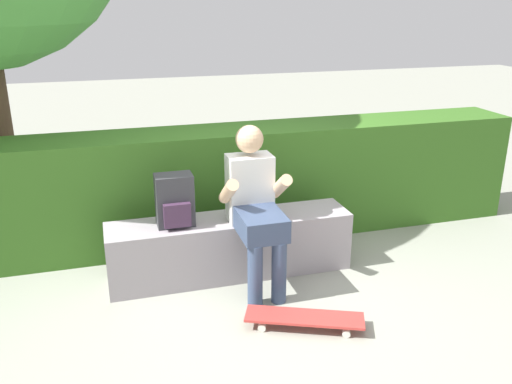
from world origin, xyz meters
TOP-DOWN VIEW (x-y plane):
  - ground_plane at (0.00, 0.00)m, footprint 24.00×24.00m
  - bench_main at (0.00, 0.43)m, footprint 1.93×0.41m
  - person_skater at (0.14, 0.22)m, footprint 0.49×0.62m
  - skateboard_near_person at (0.29, -0.47)m, footprint 0.81×0.50m
  - backpack_on_bench at (-0.43, 0.42)m, footprint 0.28×0.23m
  - hedge_row at (-0.04, 1.14)m, footprint 5.91×0.57m

SIDE VIEW (x-z plane):
  - ground_plane at x=0.00m, z-range 0.00..0.00m
  - skateboard_near_person at x=0.29m, z-range 0.03..0.12m
  - bench_main at x=0.00m, z-range 0.00..0.48m
  - hedge_row at x=-0.04m, z-range 0.00..1.02m
  - person_skater at x=0.14m, z-range 0.06..1.29m
  - backpack_on_bench at x=-0.43m, z-range 0.47..0.87m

